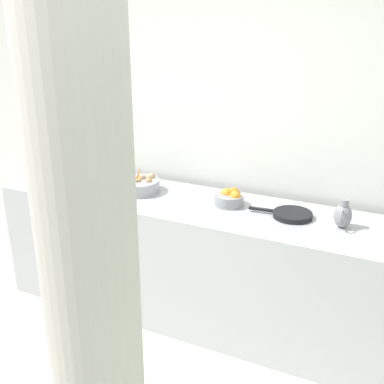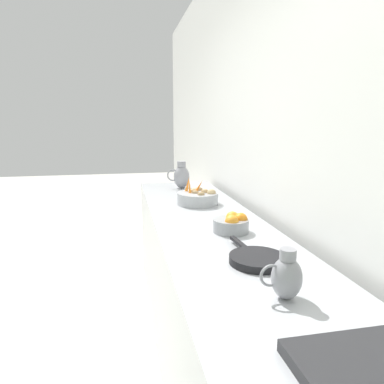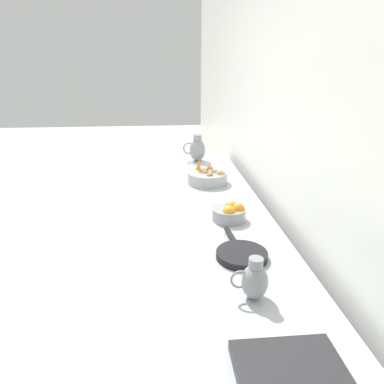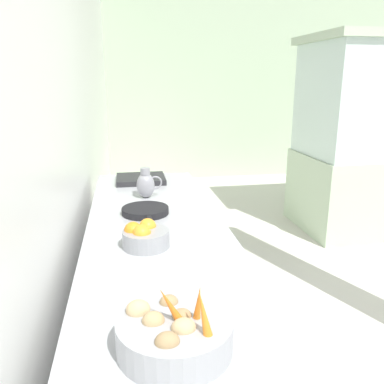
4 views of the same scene
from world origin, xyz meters
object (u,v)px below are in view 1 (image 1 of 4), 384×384
orange_bowl (230,198)px  support_column (88,252)px  skillet_on_counter (292,215)px  metal_pitcher_short (343,215)px  metal_pitcher_tall (65,166)px  vegetable_colander (138,185)px

orange_bowl → support_column: (1.89, 0.28, 0.54)m
orange_bowl → skillet_on_counter: orange_bowl is taller
metal_pitcher_short → support_column: bearing=-14.7°
orange_bowl → metal_pitcher_tall: 1.38m
skillet_on_counter → vegetable_colander: bearing=-89.2°
orange_bowl → support_column: size_ratio=0.07×
orange_bowl → support_column: 1.98m
vegetable_colander → skillet_on_counter: vegetable_colander is taller
orange_bowl → metal_pitcher_short: 0.77m
vegetable_colander → metal_pitcher_short: (0.01, 1.47, 0.03)m
orange_bowl → metal_pitcher_tall: size_ratio=0.80×
metal_pitcher_tall → support_column: bearing=42.2°
vegetable_colander → orange_bowl: bearing=93.4°
metal_pitcher_short → skillet_on_counter: (-0.02, -0.32, -0.07)m
metal_pitcher_tall → support_column: size_ratio=0.08×
vegetable_colander → metal_pitcher_tall: 0.67m
metal_pitcher_short → support_column: support_column is taller
vegetable_colander → metal_pitcher_tall: metal_pitcher_tall is taller
vegetable_colander → metal_pitcher_short: bearing=89.8°
orange_bowl → skillet_on_counter: bearing=86.5°
vegetable_colander → skillet_on_counter: bearing=90.8°
orange_bowl → vegetable_colander: bearing=-86.6°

